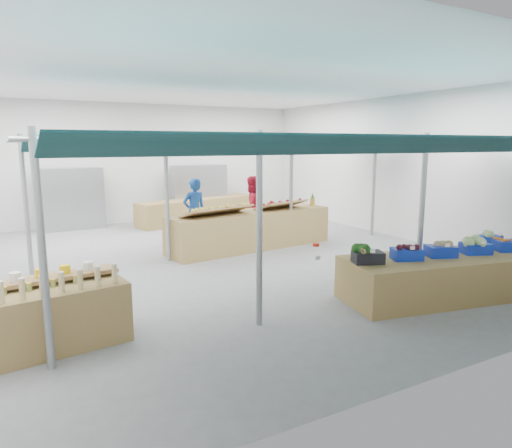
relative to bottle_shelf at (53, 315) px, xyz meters
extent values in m
plane|color=slate|center=(3.89, 3.33, -0.46)|extent=(13.00, 13.00, 0.00)
plane|color=silver|center=(3.89, 3.33, 3.74)|extent=(13.00, 13.00, 0.00)
plane|color=silver|center=(3.89, 9.83, 1.64)|extent=(12.00, 0.00, 12.00)
plane|color=silver|center=(9.89, 3.33, 1.64)|extent=(0.00, 13.00, 13.00)
cylinder|color=gray|center=(-0.11, -0.67, 1.04)|extent=(0.10, 0.10, 3.00)
cylinder|color=gray|center=(-0.11, 3.83, 1.04)|extent=(0.10, 0.10, 3.00)
cylinder|color=gray|center=(2.89, -0.67, 1.04)|extent=(0.10, 0.10, 3.00)
cylinder|color=gray|center=(2.89, 3.83, 1.04)|extent=(0.10, 0.10, 3.00)
cylinder|color=gray|center=(6.39, -0.67, 1.04)|extent=(0.10, 0.10, 3.00)
cylinder|color=gray|center=(6.39, 3.83, 1.04)|extent=(0.10, 0.10, 3.00)
cylinder|color=gray|center=(9.39, 3.83, 1.04)|extent=(0.10, 0.10, 3.00)
cylinder|color=gray|center=(4.64, -0.67, 2.39)|extent=(10.00, 0.06, 0.06)
cylinder|color=gray|center=(4.64, 3.83, 2.39)|extent=(10.00, 0.06, 0.06)
cube|color=#0A2A2E|center=(4.64, -1.32, 2.32)|extent=(9.50, 1.28, 0.30)
cube|color=#0A2A2E|center=(4.64, -0.02, 2.32)|extent=(9.50, 1.28, 0.30)
cube|color=#0A2A2E|center=(4.64, 3.18, 2.32)|extent=(9.50, 1.28, 0.30)
cube|color=#0A2A2E|center=(4.64, 4.48, 2.32)|extent=(9.50, 1.28, 0.30)
cube|color=#B23F33|center=(1.39, 9.33, 0.54)|extent=(2.00, 0.50, 2.00)
cube|color=#B23F33|center=(5.89, 9.33, 0.54)|extent=(2.00, 0.50, 2.00)
cube|color=olive|center=(0.00, -0.04, -0.04)|extent=(2.02, 1.10, 0.86)
cube|color=#997247|center=(-0.03, 0.23, 0.47)|extent=(1.96, 0.62, 0.06)
cube|color=olive|center=(6.62, -1.20, -0.08)|extent=(4.18, 2.10, 0.78)
cube|color=olive|center=(5.30, 4.10, 0.04)|extent=(4.77, 1.65, 1.00)
cube|color=olive|center=(5.62, 8.75, -0.04)|extent=(4.77, 2.01, 0.84)
imported|color=navy|center=(4.10, 5.20, 0.47)|extent=(0.73, 0.52, 1.87)
imported|color=red|center=(5.90, 5.20, 0.47)|extent=(0.98, 0.81, 1.87)
cube|color=black|center=(4.93, -0.86, 0.41)|extent=(0.60, 0.52, 0.20)
cube|color=white|center=(4.84, -1.06, 0.57)|extent=(0.08, 0.04, 0.06)
cube|color=#0F2AAA|center=(5.69, -1.01, 0.41)|extent=(0.60, 0.52, 0.20)
cube|color=white|center=(5.61, -1.21, 0.57)|extent=(0.08, 0.04, 0.06)
cube|color=#0F2AAA|center=(6.40, -1.15, 0.41)|extent=(0.60, 0.52, 0.20)
cube|color=white|center=(6.31, -1.36, 0.57)|extent=(0.08, 0.04, 0.06)
cube|color=#0F2AAA|center=(7.16, -1.31, 0.41)|extent=(0.60, 0.52, 0.20)
cube|color=white|center=(7.07, -1.51, 0.57)|extent=(0.08, 0.04, 0.06)
cube|color=#0F2AAA|center=(7.92, -1.46, 0.41)|extent=(0.60, 0.52, 0.20)
sphere|color=brown|center=(4.74, -0.96, 0.55)|extent=(0.09, 0.09, 0.09)
sphere|color=brown|center=(4.69, -0.98, 0.59)|extent=(0.06, 0.06, 0.06)
cylinder|color=red|center=(4.13, -0.44, 0.64)|extent=(0.12, 0.12, 0.05)
cube|color=white|center=(4.13, -0.50, 0.42)|extent=(0.10, 0.01, 0.07)
cube|color=#997247|center=(4.21, 3.86, 0.66)|extent=(2.01, 1.10, 0.26)
cube|color=#997247|center=(6.25, 4.10, 0.66)|extent=(1.62, 1.01, 0.26)
cylinder|color=#8C6019|center=(7.41, 4.24, 0.65)|extent=(0.14, 0.14, 0.22)
cone|color=#26661E|center=(7.41, 4.24, 0.84)|extent=(0.12, 0.12, 0.18)
cube|color=#0F2AAA|center=(8.02, -0.97, 0.41)|extent=(0.54, 0.41, 0.20)
cube|color=white|center=(8.05, -1.19, 0.57)|extent=(0.08, 0.02, 0.06)
camera|label=1|loc=(-0.41, -6.61, 2.33)|focal=32.00mm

